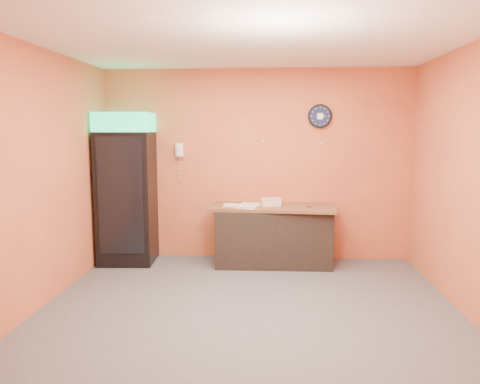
{
  "coord_description": "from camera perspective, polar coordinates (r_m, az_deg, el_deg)",
  "views": [
    {
      "loc": [
        0.24,
        -4.91,
        1.93
      ],
      "look_at": [
        -0.14,
        0.6,
        1.18
      ],
      "focal_mm": 35.0,
      "sensor_mm": 36.0,
      "label": 1
    }
  ],
  "objects": [
    {
      "name": "sub_roll_stack",
      "position": [
        6.58,
        3.79,
        -1.25
      ],
      "size": [
        0.29,
        0.18,
        0.12
      ],
      "rotation": [
        0.0,
        0.0,
        0.31
      ],
      "color": "beige",
      "rests_on": "butcher_paper"
    },
    {
      "name": "wrapped_sandwich_right",
      "position": [
        6.65,
        1.36,
        -1.5
      ],
      "size": [
        0.26,
        0.1,
        0.04
      ],
      "primitive_type": "cube",
      "rotation": [
        0.0,
        0.0,
        0.01
      ],
      "color": "silver",
      "rests_on": "butcher_paper"
    },
    {
      "name": "butcher_paper",
      "position": [
        6.64,
        4.11,
        -1.86
      ],
      "size": [
        1.79,
        0.88,
        0.04
      ],
      "primitive_type": "cube",
      "rotation": [
        0.0,
        0.0,
        -0.07
      ],
      "color": "brown",
      "rests_on": "prep_counter"
    },
    {
      "name": "wrapped_sandwich_mid",
      "position": [
        6.39,
        0.83,
        -1.87
      ],
      "size": [
        0.28,
        0.19,
        0.04
      ],
      "primitive_type": "cube",
      "rotation": [
        0.0,
        0.0,
        -0.37
      ],
      "color": "silver",
      "rests_on": "butcher_paper"
    },
    {
      "name": "prep_counter",
      "position": [
        6.72,
        4.08,
        -5.42
      ],
      "size": [
        1.63,
        0.75,
        0.81
      ],
      "primitive_type": "cube",
      "rotation": [
        0.0,
        0.0,
        0.02
      ],
      "color": "black",
      "rests_on": "floor"
    },
    {
      "name": "right_wall",
      "position": [
        5.33,
        26.12,
        1.24
      ],
      "size": [
        0.02,
        4.0,
        2.8
      ],
      "primitive_type": "cube",
      "color": "#CC6939",
      "rests_on": "floor"
    },
    {
      "name": "left_wall",
      "position": [
        5.53,
        -22.81,
        1.63
      ],
      "size": [
        0.02,
        4.0,
        2.8
      ],
      "primitive_type": "cube",
      "color": "#CC6939",
      "rests_on": "floor"
    },
    {
      "name": "back_wall",
      "position": [
        6.93,
        2.0,
        3.33
      ],
      "size": [
        4.5,
        0.02,
        2.8
      ],
      "primitive_type": "cube",
      "color": "#CC6939",
      "rests_on": "floor"
    },
    {
      "name": "beverage_cooler",
      "position": [
        6.89,
        -13.72,
        0.19
      ],
      "size": [
        0.8,
        0.81,
        2.15
      ],
      "rotation": [
        0.0,
        0.0,
        0.06
      ],
      "color": "black",
      "rests_on": "floor"
    },
    {
      "name": "floor",
      "position": [
        5.28,
        1.13,
        -13.71
      ],
      "size": [
        4.5,
        4.5,
        0.0
      ],
      "primitive_type": "plane",
      "color": "#47474C",
      "rests_on": "ground"
    },
    {
      "name": "wall_phone",
      "position": [
        7.0,
        -7.38,
        5.08
      ],
      "size": [
        0.11,
        0.1,
        0.2
      ],
      "color": "white",
      "rests_on": "back_wall"
    },
    {
      "name": "wall_clock",
      "position": [
        6.91,
        9.71,
        9.1
      ],
      "size": [
        0.34,
        0.06,
        0.34
      ],
      "color": "black",
      "rests_on": "back_wall"
    },
    {
      "name": "kitchen_tool",
      "position": [
        6.62,
        3.14,
        -1.47
      ],
      "size": [
        0.05,
        0.05,
        0.05
      ],
      "primitive_type": "cylinder",
      "color": "silver",
      "rests_on": "butcher_paper"
    },
    {
      "name": "wrapped_sandwich_left",
      "position": [
        6.53,
        -0.76,
        -1.65
      ],
      "size": [
        0.29,
        0.16,
        0.04
      ],
      "primitive_type": "cube",
      "rotation": [
        0.0,
        0.0,
        -0.19
      ],
      "color": "silver",
      "rests_on": "butcher_paper"
    },
    {
      "name": "ceiling",
      "position": [
        4.99,
        1.22,
        17.77
      ],
      "size": [
        4.5,
        4.0,
        0.02
      ],
      "primitive_type": "cube",
      "color": "white",
      "rests_on": "back_wall"
    }
  ]
}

